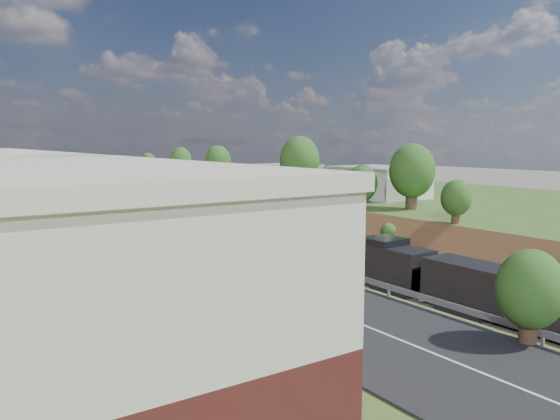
% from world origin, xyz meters
% --- Properties ---
extents(platform_right, '(44.00, 180.00, 5.00)m').
position_xyz_m(platform_right, '(33.00, 60.00, 2.50)').
color(platform_right, '#3F5B25').
rests_on(platform_right, ground).
extents(embankment_left, '(10.00, 180.00, 10.00)m').
position_xyz_m(embankment_left, '(-11.00, 60.00, 0.00)').
color(embankment_left, brown).
rests_on(embankment_left, ground).
extents(embankment_right, '(10.00, 180.00, 10.00)m').
position_xyz_m(embankment_right, '(11.00, 60.00, 0.00)').
color(embankment_right, brown).
rests_on(embankment_right, ground).
extents(rail_left_track, '(1.58, 180.00, 0.18)m').
position_xyz_m(rail_left_track, '(-2.60, 60.00, 0.09)').
color(rail_left_track, gray).
rests_on(rail_left_track, ground).
extents(rail_right_track, '(1.58, 180.00, 0.18)m').
position_xyz_m(rail_right_track, '(2.60, 60.00, 0.09)').
color(rail_right_track, gray).
rests_on(rail_right_track, ground).
extents(road, '(8.00, 180.00, 0.10)m').
position_xyz_m(road, '(-15.50, 60.00, 5.05)').
color(road, black).
rests_on(road, platform_left).
extents(guardrail, '(0.10, 171.00, 0.70)m').
position_xyz_m(guardrail, '(-11.40, 59.80, 5.55)').
color(guardrail, '#99999E').
rests_on(guardrail, platform_left).
extents(overpass, '(24.50, 8.30, 7.40)m').
position_xyz_m(overpass, '(0.00, 122.00, 4.92)').
color(overpass, gray).
rests_on(overpass, ground).
extents(white_building_near, '(9.00, 12.00, 4.00)m').
position_xyz_m(white_building_near, '(23.50, 52.00, 7.00)').
color(white_building_near, silver).
rests_on(white_building_near, platform_right).
extents(white_building_far, '(8.00, 10.00, 3.60)m').
position_xyz_m(white_building_far, '(23.00, 74.00, 6.80)').
color(white_building_far, silver).
rests_on(white_building_far, platform_right).
extents(tree_right_large, '(5.25, 5.25, 7.61)m').
position_xyz_m(tree_right_large, '(17.00, 40.00, 9.38)').
color(tree_right_large, '#473323').
rests_on(tree_right_large, platform_right).
extents(tree_left_crest, '(2.45, 2.45, 3.55)m').
position_xyz_m(tree_left_crest, '(-11.80, 20.00, 7.04)').
color(tree_left_crest, '#473323').
rests_on(tree_left_crest, platform_left).
extents(freight_train, '(3.14, 159.64, 4.67)m').
position_xyz_m(freight_train, '(2.60, 88.03, 2.66)').
color(freight_train, black).
rests_on(freight_train, ground).
extents(suv, '(3.25, 6.32, 1.70)m').
position_xyz_m(suv, '(-14.85, 38.35, 5.95)').
color(suv, black).
rests_on(suv, road).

